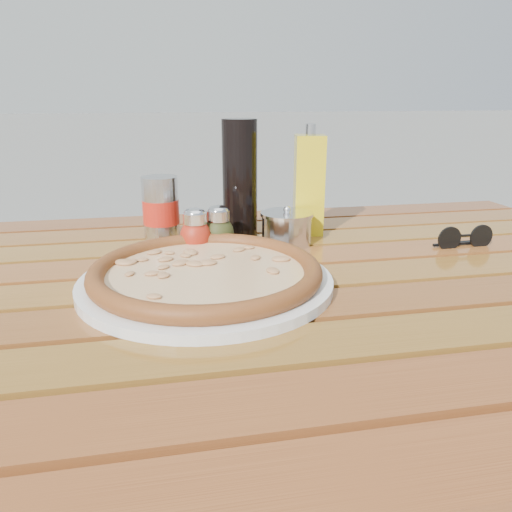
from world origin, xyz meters
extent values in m
cube|color=#38210C|center=(0.64, 0.39, 0.35)|extent=(0.06, 0.06, 0.70)
cube|color=#37220C|center=(0.00, 0.00, 0.70)|extent=(1.36, 0.86, 0.04)
cube|color=#55250F|center=(0.00, -0.41, 0.73)|extent=(1.40, 0.09, 0.03)
cube|color=#54260E|center=(0.00, -0.30, 0.73)|extent=(1.40, 0.09, 0.03)
cube|color=#56330F|center=(0.00, -0.20, 0.73)|extent=(1.40, 0.09, 0.03)
cube|color=#53280E|center=(0.00, -0.10, 0.73)|extent=(1.40, 0.09, 0.03)
cube|color=#5C3410|center=(0.00, 0.00, 0.73)|extent=(1.40, 0.09, 0.03)
cube|color=#5E2D10|center=(0.00, 0.10, 0.73)|extent=(1.40, 0.09, 0.03)
cube|color=#5E3810|center=(0.00, 0.20, 0.73)|extent=(1.40, 0.09, 0.03)
cube|color=#5C3110|center=(0.00, 0.30, 0.73)|extent=(1.40, 0.09, 0.03)
cube|color=#54260E|center=(0.00, 0.41, 0.73)|extent=(1.40, 0.09, 0.03)
cylinder|color=silver|center=(-0.08, -0.01, 0.76)|extent=(0.45, 0.45, 0.01)
cylinder|color=#F9E2B2|center=(-0.08, -0.01, 0.77)|extent=(0.38, 0.38, 0.01)
torus|color=black|center=(-0.08, -0.01, 0.77)|extent=(0.40, 0.40, 0.03)
ellipsoid|color=red|center=(-0.08, 0.14, 0.78)|extent=(0.06, 0.06, 0.06)
cylinder|color=white|center=(-0.08, 0.14, 0.81)|extent=(0.05, 0.05, 0.02)
ellipsoid|color=silver|center=(-0.08, 0.14, 0.82)|extent=(0.04, 0.04, 0.02)
ellipsoid|color=#373B17|center=(-0.04, 0.16, 0.78)|extent=(0.06, 0.06, 0.06)
cylinder|color=silver|center=(-0.04, 0.16, 0.81)|extent=(0.05, 0.05, 0.02)
ellipsoid|color=silver|center=(-0.04, 0.16, 0.82)|extent=(0.04, 0.04, 0.02)
cylinder|color=black|center=(0.01, 0.25, 0.86)|extent=(0.09, 0.09, 0.22)
cylinder|color=silver|center=(-0.14, 0.24, 0.81)|extent=(0.07, 0.07, 0.12)
cylinder|color=red|center=(-0.14, 0.24, 0.81)|extent=(0.07, 0.07, 0.04)
cube|color=gold|center=(0.15, 0.24, 0.84)|extent=(0.06, 0.06, 0.19)
cylinder|color=silver|center=(0.15, 0.24, 0.95)|extent=(0.02, 0.02, 0.02)
cylinder|color=silver|center=(0.09, 0.17, 0.78)|extent=(0.12, 0.12, 0.05)
cylinder|color=silver|center=(0.09, 0.17, 0.81)|extent=(0.13, 0.13, 0.01)
sphere|color=white|center=(0.09, 0.17, 0.81)|extent=(0.02, 0.02, 0.01)
cylinder|color=black|center=(0.36, 0.09, 0.77)|extent=(0.04, 0.01, 0.04)
cylinder|color=black|center=(0.43, 0.09, 0.77)|extent=(0.04, 0.01, 0.04)
cube|color=black|center=(0.40, 0.09, 0.77)|extent=(0.02, 0.00, 0.00)
cube|color=black|center=(0.39, 0.10, 0.75)|extent=(0.09, 0.01, 0.00)
cube|color=black|center=(0.41, 0.11, 0.75)|extent=(0.09, 0.01, 0.00)
camera|label=1|loc=(-0.14, -0.68, 1.01)|focal=35.00mm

